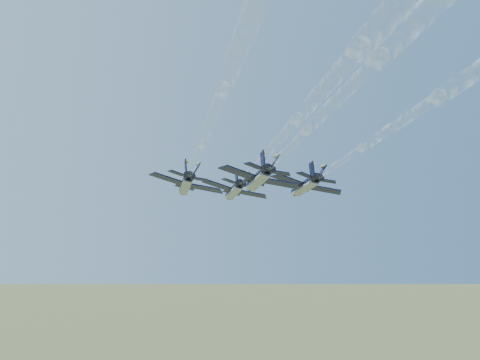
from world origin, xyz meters
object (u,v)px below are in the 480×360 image
jet_slot (258,179)px  jet_left (186,184)px  jet_lead (234,190)px  jet_right (305,186)px

jet_slot → jet_left: bearing=134.2°
jet_lead → jet_right: size_ratio=1.00×
jet_lead → jet_right: bearing=-47.1°
jet_lead → jet_left: same height
jet_lead → jet_slot: 21.88m
jet_lead → jet_left: (-13.68, -6.06, 0.00)m
jet_right → jet_slot: size_ratio=1.00×
jet_slot → jet_right: bearing=43.6°
jet_left → jet_right: bearing=-2.3°
jet_lead → jet_right: (5.41, -15.23, 0.00)m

